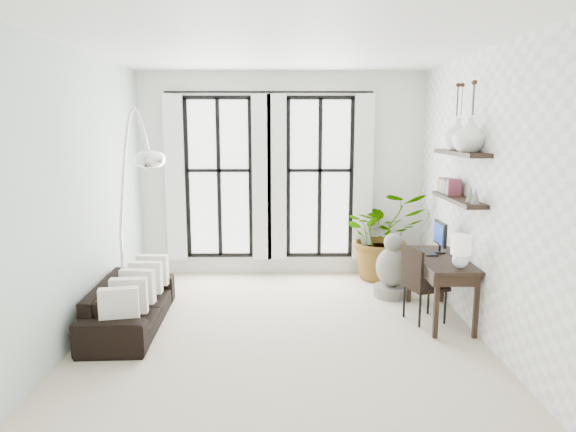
{
  "coord_description": "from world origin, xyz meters",
  "views": [
    {
      "loc": [
        0.02,
        -5.65,
        2.35
      ],
      "look_at": [
        0.08,
        0.3,
        1.32
      ],
      "focal_mm": 32.0,
      "sensor_mm": 36.0,
      "label": 1
    }
  ],
  "objects_px": {
    "sofa": "(130,304)",
    "plant": "(383,235)",
    "arc_lamp": "(136,191)",
    "buddha": "(392,270)",
    "desk": "(442,263)",
    "desk_chair": "(419,280)"
  },
  "relations": [
    {
      "from": "sofa",
      "to": "plant",
      "type": "xyz_separation_m",
      "value": [
        3.37,
        1.97,
        0.42
      ]
    },
    {
      "from": "arc_lamp",
      "to": "buddha",
      "type": "height_order",
      "value": "arc_lamp"
    },
    {
      "from": "buddha",
      "to": "desk",
      "type": "bearing_deg",
      "value": -66.0
    },
    {
      "from": "sofa",
      "to": "desk",
      "type": "xyz_separation_m",
      "value": [
        3.75,
        0.17,
        0.45
      ]
    },
    {
      "from": "sofa",
      "to": "desk",
      "type": "height_order",
      "value": "desk"
    },
    {
      "from": "plant",
      "to": "desk_chair",
      "type": "relative_size",
      "value": 1.51
    },
    {
      "from": "arc_lamp",
      "to": "plant",
      "type": "bearing_deg",
      "value": 30.26
    },
    {
      "from": "plant",
      "to": "buddha",
      "type": "relative_size",
      "value": 1.54
    },
    {
      "from": "desk",
      "to": "buddha",
      "type": "bearing_deg",
      "value": 114.0
    },
    {
      "from": "sofa",
      "to": "arc_lamp",
      "type": "relative_size",
      "value": 0.73
    },
    {
      "from": "desk",
      "to": "plant",
      "type": "bearing_deg",
      "value": 101.74
    },
    {
      "from": "plant",
      "to": "buddha",
      "type": "distance_m",
      "value": 0.94
    },
    {
      "from": "desk",
      "to": "desk_chair",
      "type": "xyz_separation_m",
      "value": [
        -0.28,
        -0.03,
        -0.2
      ]
    },
    {
      "from": "desk",
      "to": "arc_lamp",
      "type": "distance_m",
      "value": 3.74
    },
    {
      "from": "plant",
      "to": "arc_lamp",
      "type": "xyz_separation_m",
      "value": [
        -3.25,
        -1.9,
        0.93
      ]
    },
    {
      "from": "sofa",
      "to": "desk",
      "type": "bearing_deg",
      "value": -89.68
    },
    {
      "from": "arc_lamp",
      "to": "buddha",
      "type": "relative_size",
      "value": 2.86
    },
    {
      "from": "plant",
      "to": "arc_lamp",
      "type": "distance_m",
      "value": 3.88
    },
    {
      "from": "buddha",
      "to": "sofa",
      "type": "bearing_deg",
      "value": -162.06
    },
    {
      "from": "plant",
      "to": "sofa",
      "type": "bearing_deg",
      "value": -149.73
    },
    {
      "from": "desk",
      "to": "desk_chair",
      "type": "distance_m",
      "value": 0.34
    },
    {
      "from": "plant",
      "to": "desk",
      "type": "bearing_deg",
      "value": -78.26
    }
  ]
}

